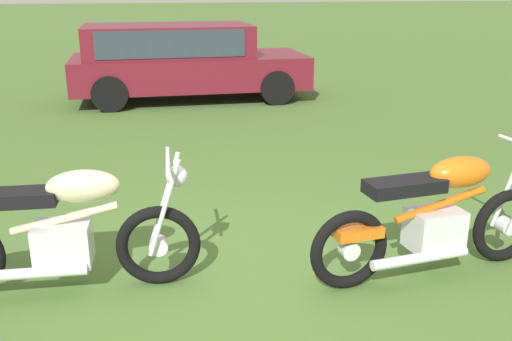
{
  "coord_description": "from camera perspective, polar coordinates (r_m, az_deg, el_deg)",
  "views": [
    {
      "loc": [
        -0.67,
        -4.12,
        2.21
      ],
      "look_at": [
        0.22,
        0.68,
        0.6
      ],
      "focal_mm": 40.33,
      "sensor_mm": 36.0,
      "label": 1
    }
  ],
  "objects": [
    {
      "name": "ground_plane",
      "position": [
        4.72,
        -1.19,
        -9.63
      ],
      "size": [
        120.0,
        120.0,
        0.0
      ],
      "primitive_type": "plane",
      "color": "#476B2D"
    },
    {
      "name": "motorcycle_cream",
      "position": [
        4.42,
        -18.64,
        -5.76
      ],
      "size": [
        2.05,
        0.64,
        1.02
      ],
      "rotation": [
        0.0,
        0.0,
        -0.03
      ],
      "color": "black",
      "rests_on": "ground"
    },
    {
      "name": "motorcycle_orange",
      "position": [
        4.65,
        17.47,
        -4.41
      ],
      "size": [
        2.04,
        0.7,
        1.02
      ],
      "rotation": [
        0.0,
        0.0,
        0.13
      ],
      "color": "black",
      "rests_on": "ground"
    },
    {
      "name": "car_burgundy",
      "position": [
        11.34,
        -7.61,
        11.17
      ],
      "size": [
        4.48,
        2.04,
        1.43
      ],
      "rotation": [
        0.0,
        0.0,
        0.02
      ],
      "color": "maroon",
      "rests_on": "ground"
    }
  ]
}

